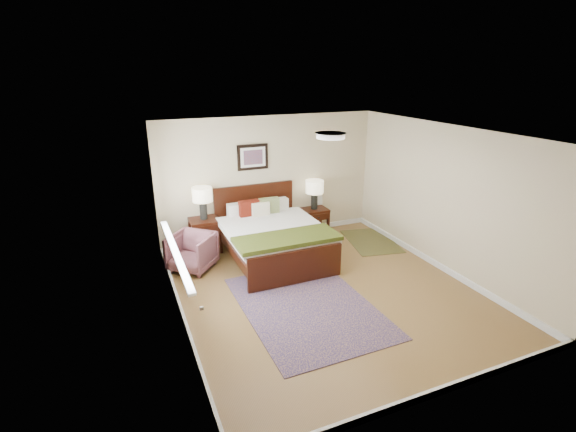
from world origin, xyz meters
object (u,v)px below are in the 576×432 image
(nightstand_left, at_px, (205,225))
(armchair, at_px, (192,252))
(bed, at_px, (272,232))
(nightstand_right, at_px, (314,218))
(rug_persian, at_px, (307,306))
(lamp_right, at_px, (315,189))
(lamp_left, at_px, (202,197))

(nightstand_left, distance_m, armchair, 0.78)
(bed, bearing_deg, nightstand_right, 32.79)
(nightstand_right, height_order, rug_persian, nightstand_right)
(lamp_right, bearing_deg, bed, -146.76)
(bed, bearing_deg, nightstand_left, 143.10)
(lamp_right, bearing_deg, nightstand_right, -90.00)
(nightstand_left, bearing_deg, lamp_right, 0.54)
(lamp_left, xyz_separation_m, rug_persian, (0.94, -2.58, -1.09))
(nightstand_left, height_order, lamp_right, lamp_right)
(lamp_left, bearing_deg, nightstand_right, -0.35)
(lamp_left, height_order, armchair, lamp_left)
(nightstand_right, xyz_separation_m, armchair, (-2.71, -0.66, -0.02))
(bed, distance_m, lamp_left, 1.46)
(lamp_left, bearing_deg, bed, -37.64)
(nightstand_right, xyz_separation_m, lamp_left, (-2.32, 0.01, 0.75))
(rug_persian, bearing_deg, bed, 85.29)
(lamp_right, relative_size, rug_persian, 0.24)
(bed, relative_size, lamp_right, 3.51)
(nightstand_right, relative_size, lamp_right, 0.92)
(bed, relative_size, rug_persian, 0.83)
(lamp_right, bearing_deg, nightstand_left, -179.46)
(bed, distance_m, rug_persian, 1.84)
(nightstand_left, height_order, lamp_left, lamp_left)
(nightstand_left, xyz_separation_m, rug_persian, (0.94, -2.56, -0.53))
(nightstand_right, bearing_deg, bed, -147.21)
(bed, height_order, armchair, bed)
(nightstand_left, bearing_deg, bed, -36.90)
(armchair, bearing_deg, bed, 35.90)
(nightstand_left, relative_size, lamp_right, 1.08)
(bed, distance_m, lamp_right, 1.57)
(lamp_left, xyz_separation_m, lamp_right, (2.32, 0.00, -0.10))
(nightstand_left, xyz_separation_m, lamp_right, (2.32, 0.02, 0.46))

